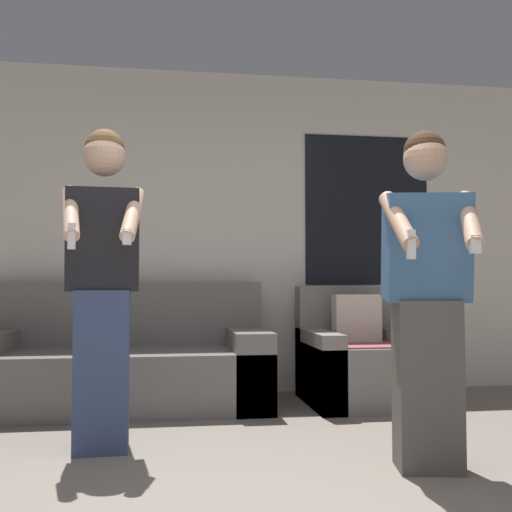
# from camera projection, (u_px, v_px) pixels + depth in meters

# --- Properties ---
(wall_back) EXTENTS (6.77, 0.07, 2.70)m
(wall_back) POSITION_uv_depth(u_px,v_px,m) (220.00, 231.00, 5.05)
(wall_back) COLOR silver
(wall_back) RESTS_ON ground_plane
(couch) EXTENTS (2.12, 0.93, 0.92)m
(couch) POSITION_uv_depth(u_px,v_px,m) (123.00, 365.00, 4.41)
(couch) COLOR slate
(couch) RESTS_ON ground_plane
(armchair) EXTENTS (0.81, 0.88, 0.89)m
(armchair) POSITION_uv_depth(u_px,v_px,m) (358.00, 362.00, 4.57)
(armchair) COLOR slate
(armchair) RESTS_ON ground_plane
(person_left) EXTENTS (0.45, 0.48, 1.76)m
(person_left) POSITION_uv_depth(u_px,v_px,m) (103.00, 282.00, 3.27)
(person_left) COLOR #384770
(person_left) RESTS_ON ground_plane
(person_right) EXTENTS (0.47, 0.53, 1.66)m
(person_right) POSITION_uv_depth(u_px,v_px,m) (427.00, 295.00, 2.93)
(person_right) COLOR #56514C
(person_right) RESTS_ON ground_plane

